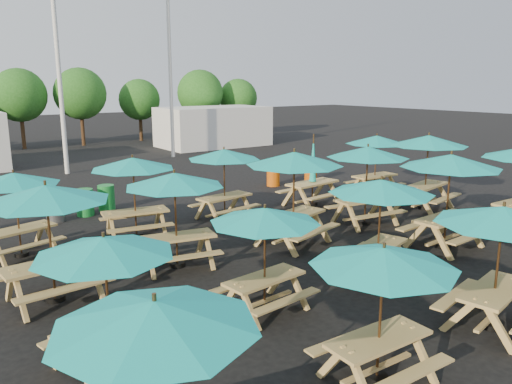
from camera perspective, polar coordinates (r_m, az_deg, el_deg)
ground at (r=13.61m, az=3.70°, el=-5.64°), size 120.00×120.00×0.00m
picnic_unit_0 at (r=5.24m, az=-11.43°, el=-14.48°), size 2.55×2.55×2.14m
picnic_unit_1 at (r=7.63m, az=-16.94°, el=-6.60°), size 2.50×2.50×2.06m
picnic_unit_2 at (r=10.21m, az=-22.84°, el=-0.73°), size 2.57×2.57×2.36m
picnic_unit_3 at (r=13.32m, az=-25.92°, el=0.97°), size 2.62×2.62×2.12m
picnic_unit_4 at (r=7.13m, az=14.35°, el=-7.94°), size 2.12×2.12×2.04m
picnic_unit_5 at (r=9.06m, az=1.01°, el=-3.24°), size 2.24×2.24×2.02m
picnic_unit_6 at (r=11.40m, az=-9.30°, el=0.91°), size 2.68×2.68×2.25m
picnic_unit_7 at (r=13.91m, az=-13.89°, el=2.79°), size 2.64×2.64×2.25m
picnic_unit_8 at (r=9.33m, az=26.34°, el=-2.99°), size 2.65×2.65×2.22m
picnic_unit_9 at (r=10.95m, az=14.11°, el=0.09°), size 2.80×2.80×2.22m
picnic_unit_10 at (r=12.86m, az=4.39°, el=3.33°), size 3.07×3.07×2.50m
picnic_unit_11 at (r=15.39m, az=-3.68°, el=3.96°), size 2.54×2.54×2.23m
picnic_unit_13 at (r=13.48m, az=21.35°, el=2.84°), size 2.66×2.66×2.48m
picnic_unit_14 at (r=15.11m, az=12.64°, el=4.06°), size 2.72×2.72×2.39m
picnic_unit_15 at (r=17.33m, az=6.50°, el=1.76°), size 2.13×1.91×2.51m
picnic_unit_18 at (r=17.51m, az=19.10°, el=5.21°), size 3.01×3.01×2.53m
picnic_unit_19 at (r=19.35m, az=13.61°, el=5.52°), size 2.40×2.40×2.28m
waste_bin_1 at (r=16.55m, az=-22.01°, el=-1.69°), size 0.54×0.54×0.87m
waste_bin_2 at (r=16.96m, az=-18.97°, el=-1.13°), size 0.54×0.54×0.87m
waste_bin_3 at (r=17.39m, az=-16.72°, el=-0.66°), size 0.54×0.54×0.87m
waste_bin_4 at (r=20.67m, az=1.99°, el=1.90°), size 0.54×0.54×0.87m
waste_bin_5 at (r=21.74m, az=6.28°, el=2.35°), size 0.54×0.54×0.87m
mast_0 at (r=24.85m, az=-21.85°, el=15.71°), size 0.20×0.20×12.00m
mast_1 at (r=28.99m, az=-9.87°, el=15.80°), size 0.20×0.20×12.00m
event_tent_1 at (r=33.85m, az=-4.90°, el=7.47°), size 7.00×4.00×2.60m
tree_3 at (r=35.31m, az=-25.44°, el=9.96°), size 3.36×3.36×5.09m
tree_4 at (r=35.72m, az=-19.47°, el=10.54°), size 3.41×3.41×5.17m
tree_5 at (r=37.58m, az=-13.18°, el=10.24°), size 2.94×2.94×4.45m
tree_6 at (r=37.72m, az=-6.41°, el=11.18°), size 3.38×3.38×5.13m
tree_7 at (r=39.52m, az=-2.05°, el=10.67°), size 2.95×2.95×4.48m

